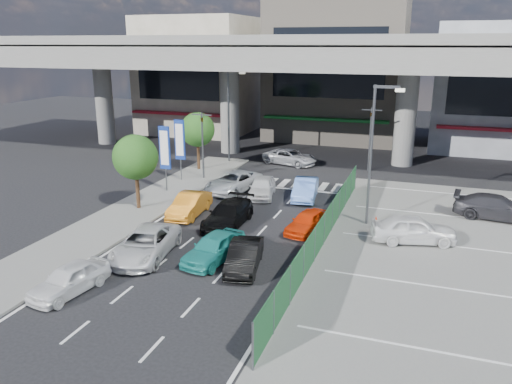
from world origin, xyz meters
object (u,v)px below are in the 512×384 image
at_px(kei_truck_front_right, 305,189).
at_px(parked_sedan_white, 413,229).
at_px(sedan_white_front_mid, 262,187).
at_px(traffic_cone, 376,222).
at_px(signboard_near, 165,150).
at_px(parked_sedan_dgrey, 497,207).
at_px(taxi_teal_mid, 214,248).
at_px(van_white_back_left, 69,279).
at_px(wagon_silver_front_left, 234,182).
at_px(tree_near, 135,157).
at_px(signboard_far, 180,142).
at_px(street_lamp_left, 230,108).
at_px(hatch_black_mid_right, 244,256).
at_px(taxi_orange_left, 190,205).
at_px(street_lamp_right, 375,144).
at_px(crossing_wagon_silver, 290,157).
at_px(taxi_orange_right, 307,222).
at_px(traffic_light_left, 202,129).
at_px(sedan_white_mid_left, 146,244).
at_px(tree_far, 198,130).
at_px(sedan_black_mid, 228,214).

height_order(kei_truck_front_right, parked_sedan_white, parked_sedan_white).
bearing_deg(sedan_white_front_mid, traffic_cone, -36.87).
relative_size(signboard_near, parked_sedan_dgrey, 0.96).
bearing_deg(taxi_teal_mid, parked_sedan_dgrey, 48.50).
height_order(van_white_back_left, wagon_silver_front_left, wagon_silver_front_left).
distance_m(signboard_near, tree_near, 4.01).
relative_size(signboard_far, parked_sedan_dgrey, 0.96).
distance_m(street_lamp_left, wagon_silver_front_left, 9.86).
relative_size(taxi_teal_mid, hatch_black_mid_right, 1.04).
xyz_separation_m(signboard_far, wagon_silver_front_left, (4.81, -1.24, -2.37)).
relative_size(taxi_orange_left, sedan_white_front_mid, 1.03).
xyz_separation_m(parked_sedan_white, traffic_cone, (-2.07, 1.39, -0.35)).
bearing_deg(taxi_orange_left, street_lamp_right, 6.93).
relative_size(signboard_far, taxi_orange_left, 1.12).
bearing_deg(crossing_wagon_silver, signboard_far, 155.69).
relative_size(street_lamp_right, taxi_orange_right, 2.23).
xyz_separation_m(hatch_black_mid_right, parked_sedan_dgrey, (11.85, 11.30, 0.13)).
distance_m(traffic_light_left, sedan_white_front_mid, 7.16).
bearing_deg(taxi_orange_right, sedan_white_mid_left, -125.71).
xyz_separation_m(van_white_back_left, crossing_wagon_silver, (2.57, 25.54, 0.02)).
distance_m(street_lamp_right, sedan_white_front_mid, 9.23).
bearing_deg(wagon_silver_front_left, street_lamp_left, 126.57).
bearing_deg(signboard_near, taxi_orange_left, -46.46).
bearing_deg(traffic_light_left, wagon_silver_front_left, -33.38).
distance_m(traffic_light_left, wagon_silver_front_left, 5.22).
xyz_separation_m(tree_far, taxi_orange_left, (4.39, -10.49, -2.70)).
height_order(taxi_teal_mid, sedan_white_front_mid, same).
distance_m(traffic_light_left, tree_far, 3.02).
xyz_separation_m(street_lamp_left, signboard_far, (-1.27, -7.01, -1.71)).
height_order(street_lamp_right, signboard_near, street_lamp_right).
bearing_deg(hatch_black_mid_right, signboard_near, 122.62).
bearing_deg(taxi_orange_right, sedan_black_mid, -160.83).
xyz_separation_m(taxi_orange_left, parked_sedan_dgrey, (17.64, 5.35, 0.08)).
bearing_deg(sedan_white_front_mid, street_lamp_right, -33.73).
bearing_deg(traffic_cone, van_white_back_left, -133.83).
xyz_separation_m(hatch_black_mid_right, crossing_wagon_silver, (-3.57, 20.94, 0.02)).
distance_m(signboard_near, taxi_orange_right, 12.29).
distance_m(signboard_far, taxi_orange_right, 13.97).
xyz_separation_m(taxi_teal_mid, kei_truck_front_right, (1.76, 11.26, 0.00)).
distance_m(street_lamp_left, tree_near, 14.08).
bearing_deg(hatch_black_mid_right, crossing_wagon_silver, 88.37).
bearing_deg(kei_truck_front_right, signboard_near, -177.70).
bearing_deg(traffic_light_left, parked_sedan_white, -27.04).
distance_m(traffic_light_left, hatch_black_mid_right, 16.70).
bearing_deg(tree_near, traffic_cone, 5.05).
height_order(street_lamp_right, sedan_black_mid, street_lamp_right).
bearing_deg(sedan_white_mid_left, van_white_back_left, -112.84).
xyz_separation_m(tree_far, sedan_white_mid_left, (5.12, -16.77, -2.70)).
distance_m(traffic_light_left, kei_truck_front_right, 9.51).
distance_m(crossing_wagon_silver, parked_sedan_dgrey, 18.18).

